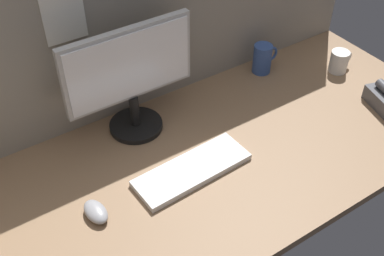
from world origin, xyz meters
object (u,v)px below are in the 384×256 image
object	(u,v)px
monitor	(130,76)
mouse	(96,212)
mug_ceramic_white	(339,61)
mug_ceramic_blue	(263,58)
keyboard	(192,170)

from	to	relation	value
monitor	mouse	bearing A→B (deg)	-134.57
monitor	mug_ceramic_white	size ratio (longest dim) A/B	4.26
mug_ceramic_blue	mouse	bearing A→B (deg)	-160.60
mug_ceramic_white	monitor	bearing A→B (deg)	170.15
keyboard	mouse	xyz separation A→B (cm)	(-31.77, 0.79, 0.70)
monitor	mug_ceramic_white	distance (cm)	85.19
mouse	mug_ceramic_white	world-z (taller)	mug_ceramic_white
mug_ceramic_white	mug_ceramic_blue	xyz separation A→B (cm)	(-25.15, 16.24, 1.51)
mug_ceramic_blue	monitor	bearing A→B (deg)	-178.05
mouse	mug_ceramic_blue	size ratio (longest dim) A/B	0.82
mouse	mug_ceramic_white	xyz separation A→B (cm)	(109.79, 13.56, 2.64)
mouse	mug_ceramic_white	size ratio (longest dim) A/B	0.94
mug_ceramic_white	mug_ceramic_blue	bearing A→B (deg)	147.16
keyboard	mug_ceramic_white	size ratio (longest dim) A/B	3.61
mouse	mug_ceramic_blue	xyz separation A→B (cm)	(84.63, 29.80, 4.16)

